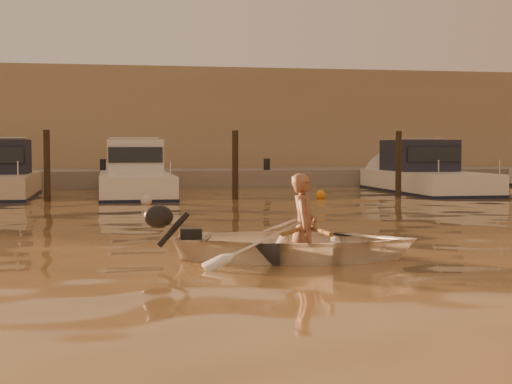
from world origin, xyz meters
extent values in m
plane|color=olive|center=(0.00, 0.00, 0.00)|extent=(160.00, 160.00, 0.00)
imported|color=white|center=(-1.29, 1.79, 0.22)|extent=(3.80, 3.15, 0.68)
imported|color=#926249|center=(-1.20, 1.76, 0.44)|extent=(0.49, 0.62, 1.48)
cylinder|color=brown|center=(-1.05, 1.72, 0.42)|extent=(0.20, 2.10, 0.13)
cylinder|color=brown|center=(-1.25, 1.78, 0.42)|extent=(0.97, 1.92, 0.13)
cylinder|color=#2D2319|center=(-5.50, 13.80, 0.90)|extent=(0.18, 0.18, 2.20)
cylinder|color=#2D2319|center=(-0.20, 13.80, 0.90)|extent=(0.18, 0.18, 2.20)
cylinder|color=#2D2319|center=(4.80, 13.80, 0.90)|extent=(0.18, 0.18, 2.20)
sphere|color=silver|center=(-2.84, 12.29, 0.10)|extent=(0.30, 0.30, 0.30)
sphere|color=orange|center=(2.33, 13.68, 0.10)|extent=(0.30, 0.30, 0.30)
cube|color=gray|center=(0.00, 21.50, 0.15)|extent=(52.00, 4.00, 1.00)
cube|color=#9E8466|center=(0.00, 27.00, 2.40)|extent=(46.00, 7.00, 4.80)
camera|label=1|loc=(-3.84, -8.65, 1.56)|focal=55.00mm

